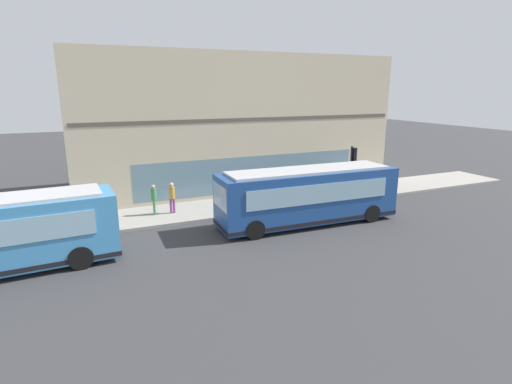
{
  "coord_description": "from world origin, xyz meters",
  "views": [
    {
      "loc": [
        -18.14,
        10.67,
        7.21
      ],
      "look_at": [
        2.14,
        1.66,
        1.51
      ],
      "focal_mm": 28.22,
      "sensor_mm": 36.0,
      "label": 1
    }
  ],
  "objects": [
    {
      "name": "ground",
      "position": [
        0.0,
        0.0,
        0.0
      ],
      "size": [
        120.0,
        120.0,
        0.0
      ],
      "primitive_type": "plane",
      "color": "#38383A"
    },
    {
      "name": "sidewalk_curb",
      "position": [
        4.55,
        0.0,
        0.07
      ],
      "size": [
        3.89,
        40.0,
        0.15
      ],
      "primitive_type": "cube",
      "color": "#9E9991",
      "rests_on": "ground"
    },
    {
      "name": "building_corner",
      "position": [
        10.3,
        0.0,
        4.77
      ],
      "size": [
        7.68,
        22.68,
        9.56
      ],
      "color": "beige",
      "rests_on": "ground"
    },
    {
      "name": "city_bus_nearside",
      "position": [
        0.0,
        -0.48,
        1.55
      ],
      "size": [
        2.83,
        10.11,
        3.07
      ],
      "color": "#1E478C",
      "rests_on": "ground"
    },
    {
      "name": "traffic_light_near_corner",
      "position": [
        3.26,
        -5.86,
        2.53
      ],
      "size": [
        0.32,
        0.49,
        3.41
      ],
      "color": "black",
      "rests_on": "sidewalk_curb"
    },
    {
      "name": "fire_hydrant",
      "position": [
        5.53,
        -5.5,
        0.51
      ],
      "size": [
        0.35,
        0.35,
        0.74
      ],
      "color": "red",
      "rests_on": "sidewalk_curb"
    },
    {
      "name": "pedestrian_walking_along_curb",
      "position": [
        3.37,
        -3.57,
        1.2
      ],
      "size": [
        0.32,
        0.32,
        1.81
      ],
      "color": "#3359A5",
      "rests_on": "sidewalk_curb"
    },
    {
      "name": "pedestrian_near_building_entrance",
      "position": [
        4.6,
        7.0,
        1.17
      ],
      "size": [
        0.32,
        0.32,
        1.76
      ],
      "color": "#3F8C4C",
      "rests_on": "sidewalk_curb"
    },
    {
      "name": "pedestrian_near_hydrant",
      "position": [
        4.33,
        -4.46,
        1.2
      ],
      "size": [
        0.32,
        0.32,
        1.81
      ],
      "color": "gold",
      "rests_on": "sidewalk_curb"
    },
    {
      "name": "pedestrian_by_light_pole",
      "position": [
        4.46,
        5.98,
        1.21
      ],
      "size": [
        0.32,
        0.32,
        1.82
      ],
      "color": "#8C3F8C",
      "rests_on": "sidewalk_curb"
    },
    {
      "name": "newspaper_vending_box",
      "position": [
        5.81,
        -4.25,
        0.6
      ],
      "size": [
        0.44,
        0.42,
        0.9
      ],
      "color": "#197233",
      "rests_on": "sidewalk_curb"
    }
  ]
}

